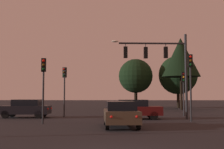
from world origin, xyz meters
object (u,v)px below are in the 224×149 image
traffic_light_far_side (191,74)px  car_crossing_right (26,108)px  tree_center_horizon (181,57)px  car_nearside_lane (121,114)px  traffic_signal_mast_arm (162,60)px  traffic_light_corner_left (64,82)px  traffic_light_corner_right (184,85)px  traffic_light_median (43,77)px  car_crossing_left (134,109)px  tree_behind_sign (178,75)px  tree_left_far (136,76)px

traffic_light_far_side → car_crossing_right: bearing=164.2°
tree_center_horizon → car_nearside_lane: bearing=-110.4°
traffic_signal_mast_arm → traffic_light_corner_left: traffic_signal_mast_arm is taller
traffic_signal_mast_arm → traffic_light_corner_right: 4.58m
car_nearside_lane → car_crossing_right: 10.72m
traffic_light_median → car_crossing_left: traffic_light_median is taller
traffic_light_corner_right → tree_center_horizon: bearing=79.3°
traffic_light_corner_left → traffic_light_median: size_ratio=1.00×
tree_behind_sign → tree_center_horizon: bearing=-97.1°
traffic_light_corner_right → tree_center_horizon: tree_center_horizon is taller
traffic_light_far_side → tree_left_far: tree_left_far is taller
traffic_signal_mast_arm → traffic_light_corner_right: (2.38, 3.48, -1.79)m
traffic_light_corner_left → traffic_light_corner_right: traffic_light_corner_left is taller
traffic_light_corner_right → tree_left_far: tree_left_far is taller
car_crossing_left → tree_left_far: size_ratio=0.60×
traffic_light_corner_right → tree_behind_sign: tree_behind_sign is taller
traffic_signal_mast_arm → tree_center_horizon: bearing=73.3°
car_nearside_lane → car_crossing_left: bearing=80.1°
traffic_light_corner_right → car_crossing_left: (-4.61, -3.25, -2.02)m
traffic_light_corner_right → tree_left_far: size_ratio=0.55×
car_crossing_right → tree_center_horizon: tree_center_horizon is taller
traffic_light_median → tree_left_far: size_ratio=0.60×
traffic_signal_mast_arm → car_crossing_left: size_ratio=1.55×
car_nearside_lane → traffic_signal_mast_arm: bearing=60.5°
traffic_light_far_side → car_crossing_left: size_ratio=1.09×
traffic_light_median → tree_center_horizon: tree_center_horizon is taller
traffic_light_far_side → car_nearside_lane: bearing=-144.5°
traffic_light_corner_right → car_crossing_right: traffic_light_corner_right is taller
tree_left_far → tree_center_horizon: 7.72m
traffic_light_corner_left → traffic_light_far_side: traffic_light_far_side is taller
traffic_light_corner_left → tree_center_horizon: bearing=45.7°
traffic_signal_mast_arm → car_crossing_right: (-11.26, 1.35, -3.82)m
traffic_light_corner_right → tree_behind_sign: 18.03m
car_crossing_left → car_crossing_right: 9.10m
car_nearside_lane → traffic_light_corner_right: bearing=58.6°
traffic_light_far_side → car_crossing_left: traffic_light_far_side is taller
traffic_light_corner_right → traffic_light_median: 13.07m
tree_behind_sign → traffic_signal_mast_arm: bearing=-104.2°
tree_behind_sign → tree_center_horizon: (-0.70, -5.66, 1.94)m
car_crossing_left → car_crossing_right: same height
traffic_light_corner_left → tree_left_far: bearing=68.3°
traffic_signal_mast_arm → traffic_light_far_side: 3.10m
car_nearside_lane → tree_left_far: (2.24, 26.06, 3.93)m
tree_behind_sign → tree_left_far: 6.47m
traffic_signal_mast_arm → tree_center_horizon: (4.65, 15.49, 2.25)m
traffic_light_median → car_crossing_right: 6.39m
traffic_light_corner_left → tree_left_far: 19.37m
traffic_light_median → tree_behind_sign: tree_behind_sign is taller
tree_center_horizon → tree_left_far: bearing=140.2°
car_nearside_lane → car_crossing_left: 6.15m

